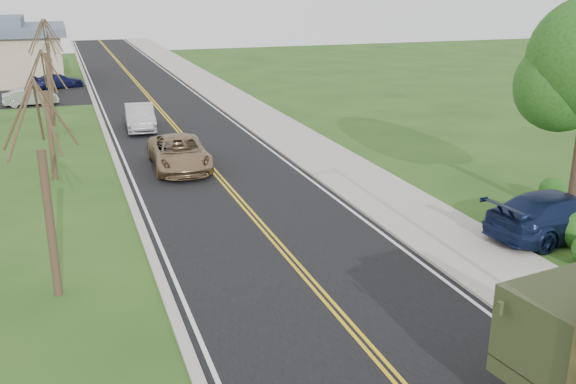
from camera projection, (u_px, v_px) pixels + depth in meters
name	position (u px, v px, depth m)	size (l,w,h in m)	color
road	(154.00, 103.00, 47.22)	(8.00, 120.00, 0.01)	black
curb_right	(209.00, 99.00, 48.51)	(0.30, 120.00, 0.12)	#9E998E
sidewalk_right	(232.00, 98.00, 49.07)	(3.20, 120.00, 0.10)	#9E998E
curb_left	(96.00, 106.00, 45.89)	(0.30, 120.00, 0.10)	#9E998E
bare_tree_a	(48.00, 207.00, 17.28)	(1.93, 2.26, 6.08)	#38281C
bare_tree_b	(49.00, 125.00, 28.09)	(1.83, 2.14, 5.73)	#38281C
bare_tree_c	(49.00, 81.00, 38.76)	(2.04, 2.39, 6.42)	#38281C
bare_tree_d	(50.00, 63.00, 49.59)	(1.88, 2.20, 5.91)	#38281C
suv_champagne	(179.00, 153.00, 30.22)	(2.54, 5.50, 1.53)	#8C714F
sedan_silver	(140.00, 117.00, 38.31)	(1.62, 4.64, 1.53)	#B3B3B8
pickup_navy	(559.00, 215.00, 22.01)	(2.25, 5.52, 1.60)	#101B3D
lot_car_silver	(30.00, 97.00, 46.12)	(1.32, 3.77, 1.24)	#A7A7AC
lot_car_navy	(59.00, 81.00, 53.94)	(1.68, 4.13, 1.20)	#11143E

